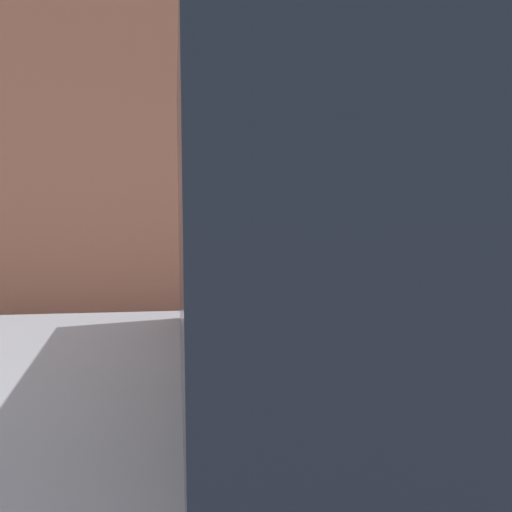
% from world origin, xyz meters
% --- Properties ---
extents(sidewalk, '(24.00, 2.80, 0.11)m').
position_xyz_m(sidewalk, '(0.00, 2.20, 0.06)').
color(sidewalk, '#9E9B96').
rests_on(sidewalk, ground_plane).
extents(building_facade, '(24.00, 0.30, 5.74)m').
position_xyz_m(building_facade, '(0.00, 5.17, 2.87)').
color(building_facade, '#935642').
rests_on(building_facade, ground_plane).
extents(parking_meter, '(0.19, 0.13, 1.43)m').
position_xyz_m(parking_meter, '(0.38, 1.00, 1.14)').
color(parking_meter, '#2D2D30').
rests_on(parking_meter, sidewalk).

